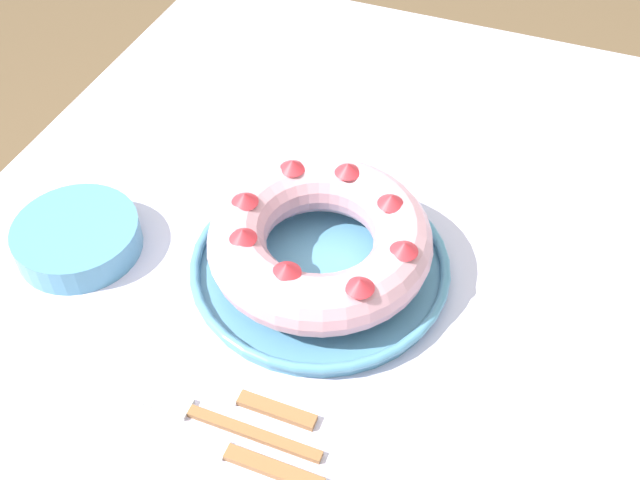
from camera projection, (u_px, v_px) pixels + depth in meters
The scene contains 7 objects.
dining_table at pixel (309, 327), 0.99m from camera, with size 1.28×0.94×0.77m.
serving_dish at pixel (320, 266), 0.91m from camera, with size 0.31×0.31×0.02m.
bundt_cake at pixel (320, 240), 0.87m from camera, with size 0.26×0.26×0.08m.
fork at pixel (214, 419), 0.77m from camera, with size 0.02×0.21×0.01m.
serving_knife at pixel (230, 453), 0.75m from camera, with size 0.02×0.23×0.01m.
cake_knife at pixel (243, 398), 0.79m from camera, with size 0.02×0.19×0.01m.
side_bowl at pixel (77, 237), 0.93m from camera, with size 0.16×0.16×0.04m, color #518EB2.
Camera 1 is at (-0.55, -0.23, 1.46)m, focal length 42.00 mm.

